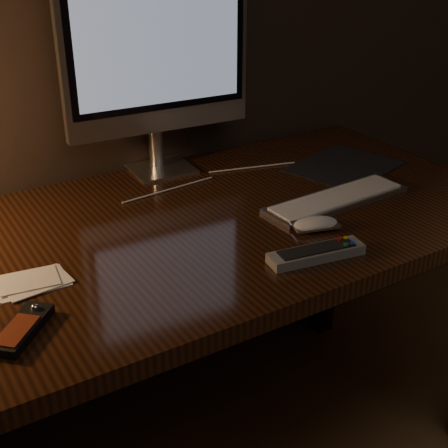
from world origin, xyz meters
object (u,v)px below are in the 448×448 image
mouse (315,225)px  media_remote (22,328)px  monitor (157,56)px  tv_remote (316,253)px  desk (160,265)px  keyboard (336,199)px

mouse → media_remote: bearing=-160.3°
monitor → tv_remote: size_ratio=2.49×
media_remote → tv_remote: (0.57, -0.06, 0.00)m
desk → media_remote: size_ratio=12.14×
desk → mouse: 0.38m
monitor → keyboard: bearing=-52.5°
desk → keyboard: (0.40, -0.15, 0.14)m
media_remote → keyboard: bearing=-36.8°
media_remote → monitor: bearing=-0.8°
keyboard → media_remote: 0.79m
keyboard → tv_remote: (-0.21, -0.19, 0.00)m
keyboard → mouse: bearing=-150.1°
desk → keyboard: bearing=-20.7°
desk → monitor: size_ratio=3.13×
desk → media_remote: (-0.38, -0.28, 0.14)m
media_remote → desk: bearing=-9.9°
monitor → media_remote: size_ratio=3.87×
keyboard → mouse: size_ratio=3.79×
desk → monitor: bearing=61.0°
monitor → mouse: (0.13, -0.48, -0.29)m
monitor → mouse: monitor is taller
monitor → desk: bearing=-115.3°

